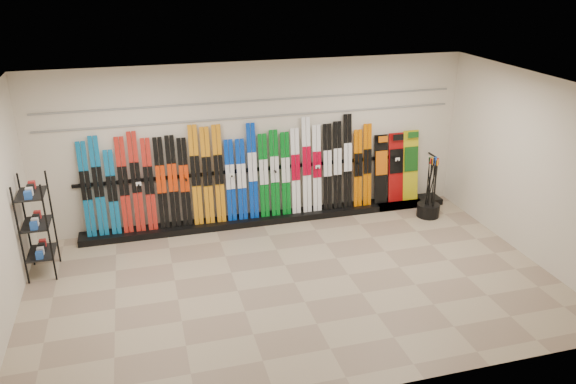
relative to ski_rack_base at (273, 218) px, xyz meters
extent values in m
plane|color=gray|center=(-0.22, -2.28, -0.06)|extent=(8.00, 8.00, 0.00)
plane|color=beige|center=(-0.22, 0.22, 1.44)|extent=(8.00, 0.00, 8.00)
plane|color=beige|center=(3.78, -2.28, 1.44)|extent=(0.00, 5.00, 5.00)
plane|color=silver|center=(-0.22, -2.28, 2.94)|extent=(8.00, 8.00, 0.00)
cube|color=black|center=(0.00, 0.00, 0.00)|extent=(8.00, 0.40, 0.12)
cube|color=#0D6095|center=(-3.28, 0.05, 0.90)|extent=(0.17, 0.21, 1.69)
cube|color=#0D6095|center=(-3.07, 0.05, 0.94)|extent=(0.17, 0.22, 1.77)
cube|color=#0D6095|center=(-2.86, 0.04, 0.82)|extent=(0.17, 0.19, 1.51)
cube|color=#B12118|center=(-2.66, 0.05, 0.92)|extent=(0.17, 0.22, 1.72)
cube|color=#B12118|center=(-2.44, 0.05, 0.96)|extent=(0.17, 0.22, 1.80)
cube|color=#B12118|center=(-2.23, 0.05, 0.89)|extent=(0.17, 0.21, 1.67)
cube|color=black|center=(-2.02, 0.05, 0.89)|extent=(0.17, 0.21, 1.67)
cube|color=black|center=(-1.81, 0.05, 0.90)|extent=(0.17, 0.21, 1.68)
cube|color=black|center=(-1.61, 0.04, 0.87)|extent=(0.17, 0.20, 1.62)
cube|color=orange|center=(-1.40, 0.06, 0.98)|extent=(0.17, 0.23, 1.84)
cube|color=orange|center=(-1.20, 0.05, 0.95)|extent=(0.17, 0.22, 1.78)
cube|color=orange|center=(-0.99, 0.05, 0.96)|extent=(0.17, 0.23, 1.81)
cube|color=#0635B1|center=(-0.78, 0.04, 0.82)|extent=(0.17, 0.19, 1.53)
cube|color=#0635B1|center=(-0.58, 0.04, 0.82)|extent=(0.17, 0.19, 1.52)
cube|color=#0635B1|center=(-0.36, 0.05, 0.96)|extent=(0.17, 0.22, 1.79)
cube|color=#046B19|center=(-0.15, 0.04, 0.85)|extent=(0.17, 0.20, 1.58)
cube|color=#046B19|center=(0.06, 0.04, 0.88)|extent=(0.17, 0.21, 1.64)
cube|color=#046B19|center=(0.27, 0.04, 0.85)|extent=(0.17, 0.20, 1.58)
cube|color=white|center=(0.46, 0.04, 0.88)|extent=(0.17, 0.21, 1.64)
cube|color=white|center=(0.68, 0.06, 0.97)|extent=(0.17, 0.23, 1.83)
cube|color=white|center=(0.89, 0.05, 0.89)|extent=(0.17, 0.21, 1.67)
cube|color=black|center=(1.10, 0.05, 0.90)|extent=(0.17, 0.21, 1.68)
cube|color=black|center=(1.30, 0.05, 0.91)|extent=(0.17, 0.21, 1.71)
cube|color=black|center=(1.51, 0.06, 0.97)|extent=(0.17, 0.23, 1.83)
cube|color=#CE6200|center=(1.72, 0.04, 0.82)|extent=(0.17, 0.19, 1.52)
cube|color=#CE6200|center=(1.92, 0.04, 0.87)|extent=(0.17, 0.20, 1.62)
cube|color=black|center=(2.23, 0.07, 0.74)|extent=(0.28, 0.21, 1.37)
cube|color=#990C0C|center=(2.54, 0.07, 0.75)|extent=(0.31, 0.22, 1.38)
cube|color=gold|center=(2.87, 0.07, 0.76)|extent=(0.33, 0.22, 1.41)
cube|color=black|center=(-3.97, -0.91, 0.74)|extent=(0.40, 0.60, 1.60)
cylinder|color=black|center=(2.96, -0.61, 0.07)|extent=(0.43, 0.43, 0.25)
cylinder|color=black|center=(3.02, -0.68, 0.55)|extent=(0.05, 0.12, 1.18)
cylinder|color=black|center=(2.96, -0.55, 0.55)|extent=(0.07, 0.14, 1.18)
cylinder|color=black|center=(3.04, -0.56, 0.55)|extent=(0.02, 0.03, 1.18)
cylinder|color=black|center=(2.91, -0.57, 0.55)|extent=(0.04, 0.03, 1.18)
cylinder|color=black|center=(2.99, -0.70, 0.55)|extent=(0.13, 0.12, 1.17)
cylinder|color=black|center=(2.92, -0.65, 0.55)|extent=(0.08, 0.05, 1.18)
cylinder|color=black|center=(2.96, -0.70, 0.55)|extent=(0.11, 0.05, 1.18)
cylinder|color=black|center=(2.95, -0.57, 0.55)|extent=(0.12, 0.04, 1.18)
cylinder|color=black|center=(2.92, -0.60, 0.55)|extent=(0.07, 0.09, 1.18)
cylinder|color=black|center=(2.99, -0.72, 0.55)|extent=(0.10, 0.13, 1.18)
cylinder|color=black|center=(2.99, -0.60, 0.55)|extent=(0.14, 0.11, 1.17)
cube|color=gray|center=(-0.22, 0.20, 1.94)|extent=(7.60, 0.02, 0.03)
cube|color=gray|center=(-0.22, 0.20, 2.24)|extent=(7.60, 0.02, 0.03)
camera|label=1|loc=(-2.32, -9.47, 4.52)|focal=35.00mm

